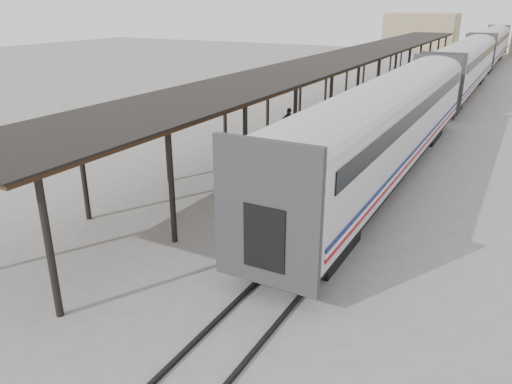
{
  "coord_description": "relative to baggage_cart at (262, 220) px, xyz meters",
  "views": [
    {
      "loc": [
        8.57,
        -14.38,
        7.79
      ],
      "look_at": [
        0.96,
        -0.33,
        1.7
      ],
      "focal_mm": 35.0,
      "sensor_mm": 36.0,
      "label": 1
    }
  ],
  "objects": [
    {
      "name": "pedestrian",
      "position": [
        -4.81,
        12.57,
        0.32
      ],
      "size": [
        1.17,
        0.57,
        1.93
      ],
      "primitive_type": "imported",
      "rotation": [
        0.0,
        0.0,
        3.23
      ],
      "color": "black",
      "rests_on": "ground"
    },
    {
      "name": "rails",
      "position": [
        2.06,
        34.21,
        -0.59
      ],
      "size": [
        1.54,
        150.0,
        0.12
      ],
      "color": "black",
      "rests_on": "ground"
    },
    {
      "name": "suitcase_stack",
      "position": [
        -0.13,
        0.32,
        0.42
      ],
      "size": [
        1.22,
        1.11,
        0.59
      ],
      "rotation": [
        0.0,
        0.0,
        0.08
      ],
      "color": "#373739",
      "rests_on": "baggage_cart"
    },
    {
      "name": "train",
      "position": [
        2.05,
        34.01,
        2.04
      ],
      "size": [
        3.45,
        76.01,
        4.01
      ],
      "color": "silver",
      "rests_on": "ground"
    },
    {
      "name": "porter",
      "position": [
        0.06,
        -0.65,
        1.02
      ],
      "size": [
        0.45,
        0.63,
        1.63
      ],
      "primitive_type": "imported",
      "rotation": [
        0.0,
        0.0,
        1.46
      ],
      "color": "navy",
      "rests_on": "baggage_cart"
    },
    {
      "name": "building_left",
      "position": [
        -11.14,
        82.21,
        2.35
      ],
      "size": [
        12.0,
        8.0,
        6.0
      ],
      "primitive_type": "cube",
      "color": "tan",
      "rests_on": "ground"
    },
    {
      "name": "ground",
      "position": [
        -1.14,
        0.21,
        -0.65
      ],
      "size": [
        160.0,
        160.0,
        0.0
      ],
      "primitive_type": "plane",
      "color": "slate",
      "rests_on": "ground"
    },
    {
      "name": "baggage_cart",
      "position": [
        0.0,
        0.0,
        0.0
      ],
      "size": [
        1.44,
        2.49,
        0.86
      ],
      "rotation": [
        0.0,
        0.0,
        0.08
      ],
      "color": "brown",
      "rests_on": "ground"
    },
    {
      "name": "luggage_tug",
      "position": [
        -2.26,
        19.84,
        -0.05
      ],
      "size": [
        1.41,
        1.72,
        1.31
      ],
      "rotation": [
        0.0,
        0.0,
        -0.41
      ],
      "color": "#98220D",
      "rests_on": "ground"
    },
    {
      "name": "canopy",
      "position": [
        -4.54,
        24.21,
        3.36
      ],
      "size": [
        4.9,
        64.3,
        4.15
      ],
      "color": "#422B19",
      "rests_on": "ground"
    }
  ]
}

